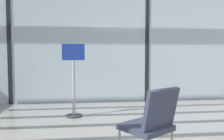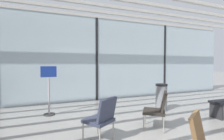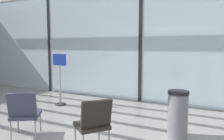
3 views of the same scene
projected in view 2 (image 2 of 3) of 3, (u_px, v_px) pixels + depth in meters
The scene contains 8 objects.
glass_curtain_wall at pixel (96, 59), 6.65m from camera, with size 14.00×0.08×3.42m, color silver.
window_mullion_1 at pixel (96, 59), 6.65m from camera, with size 0.10×0.12×3.42m, color black.
window_mullion_2 at pixel (164, 60), 7.93m from camera, with size 0.10×0.12×3.42m, color black.
parked_airplane at pixel (58, 58), 11.42m from camera, with size 12.45×3.97×3.97m.
lounge_chair_1 at pixel (102, 116), 3.04m from camera, with size 0.69×0.70×0.87m.
lounge_chair_3 at pixel (158, 108), 3.65m from camera, with size 0.71×0.70×0.87m.
trash_bin at pixel (161, 97), 5.16m from camera, with size 0.38×0.38×0.86m.
info_sign at pixel (49, 92), 4.67m from camera, with size 0.44×0.32×1.44m.
Camera 2 is at (-1.82, -1.25, 1.49)m, focal length 25.45 mm.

